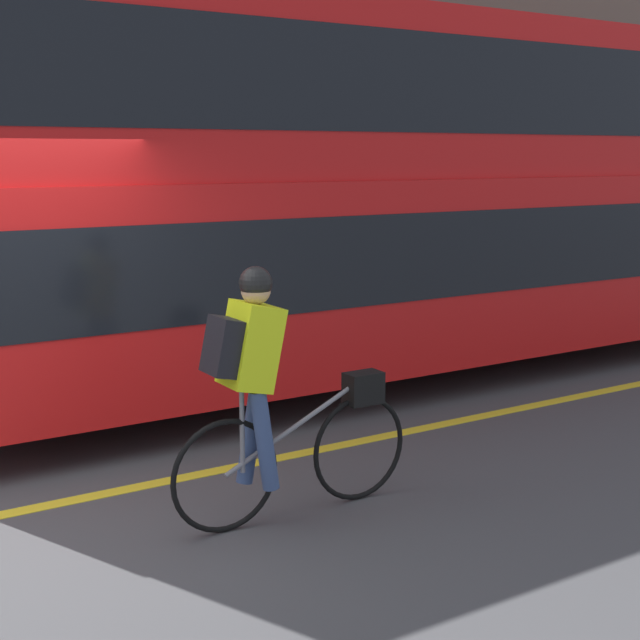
{
  "coord_description": "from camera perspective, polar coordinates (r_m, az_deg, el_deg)",
  "views": [
    {
      "loc": [
        -1.25,
        -5.68,
        2.39
      ],
      "look_at": [
        2.62,
        0.46,
        1.04
      ],
      "focal_mm": 50.0,
      "sensor_mm": 36.0,
      "label": 1
    }
  ],
  "objects": [
    {
      "name": "cyclist_on_bike",
      "position": [
        5.77,
        -3.16,
        -4.33
      ],
      "size": [
        1.79,
        0.32,
        1.7
      ],
      "color": "black",
      "rests_on": "ground_plane"
    },
    {
      "name": "bus",
      "position": [
        9.58,
        4.44,
        8.68
      ],
      "size": [
        9.61,
        2.6,
        3.73
      ],
      "color": "black",
      "rests_on": "ground_plane"
    },
    {
      "name": "road_center_line",
      "position": [
        6.5,
        -19.17,
        -11.58
      ],
      "size": [
        50.0,
        0.14,
        0.01
      ],
      "primitive_type": "cube",
      "color": "yellow",
      "rests_on": "ground_plane"
    },
    {
      "name": "ground_plane",
      "position": [
        6.29,
        -18.67,
        -12.35
      ],
      "size": [
        80.0,
        80.0,
        0.0
      ],
      "primitive_type": "plane",
      "color": "#424244"
    },
    {
      "name": "trash_bin",
      "position": [
        12.93,
        -3.19,
        2.32
      ],
      "size": [
        0.6,
        0.6,
        0.8
      ],
      "color": "#194C23",
      "rests_on": "sidewalk_curb"
    },
    {
      "name": "street_sign_post",
      "position": [
        12.29,
        -8.14,
        5.82
      ],
      "size": [
        0.36,
        0.09,
        2.23
      ],
      "color": "#59595B",
      "rests_on": "sidewalk_curb"
    }
  ]
}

